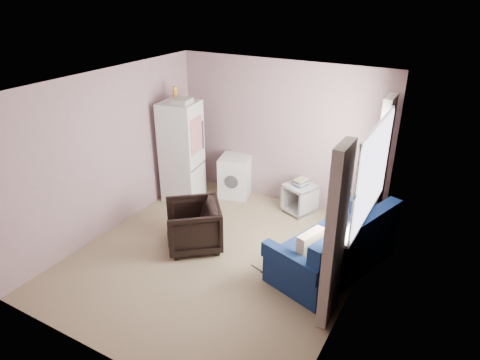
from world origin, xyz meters
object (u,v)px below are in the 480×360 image
at_px(washing_machine, 235,175).
at_px(side_table, 300,196).
at_px(sofa, 337,249).
at_px(armchair, 193,224).
at_px(fridge, 182,151).

relative_size(washing_machine, side_table, 1.19).
distance_m(washing_machine, sofa, 2.65).
bearing_deg(washing_machine, side_table, -16.05).
bearing_deg(side_table, washing_machine, 178.53).
relative_size(armchair, fridge, 0.39).
distance_m(armchair, sofa, 2.07).
relative_size(armchair, washing_machine, 1.04).
bearing_deg(washing_machine, armchair, -94.50).
distance_m(armchair, side_table, 2.01).
xyz_separation_m(armchair, fridge, (-1.08, 1.24, 0.52)).
xyz_separation_m(fridge, washing_machine, (0.77, 0.55, -0.52)).
bearing_deg(sofa, washing_machine, 168.86).
distance_m(armchair, washing_machine, 1.82).
relative_size(fridge, side_table, 3.22).
xyz_separation_m(washing_machine, sofa, (2.33, -1.28, -0.07)).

